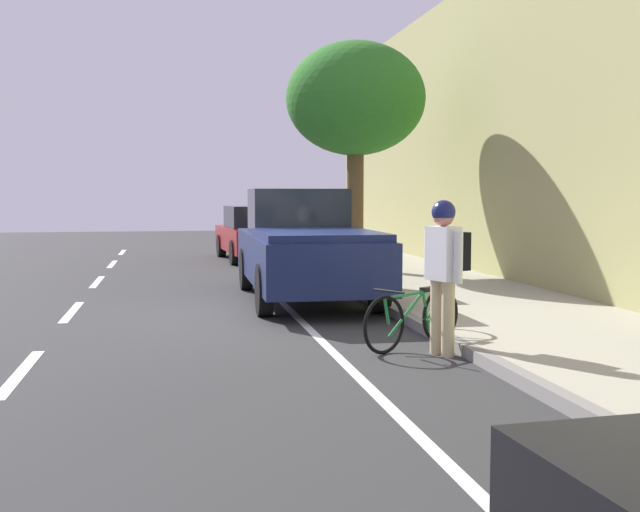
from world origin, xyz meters
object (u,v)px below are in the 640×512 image
at_px(parked_sedan_red_mid, 256,233).
at_px(bicycle_at_curb, 414,318).
at_px(cyclist_with_backpack, 445,260).
at_px(parked_pickup_dark_blue_second, 304,248).
at_px(street_tree_mid_block, 356,100).

distance_m(parked_sedan_red_mid, bicycle_at_curb, 12.71).
relative_size(parked_sedan_red_mid, cyclist_with_backpack, 2.52).
relative_size(parked_pickup_dark_blue_second, parked_sedan_red_mid, 1.18).
relative_size(bicycle_at_curb, street_tree_mid_block, 0.29).
bearing_deg(parked_sedan_red_mid, cyclist_with_backpack, -86.77).
bearing_deg(bicycle_at_curb, parked_sedan_red_mid, 92.34).
relative_size(parked_pickup_dark_blue_second, bicycle_at_curb, 3.57).
bearing_deg(cyclist_with_backpack, parked_sedan_red_mid, 93.23).
distance_m(bicycle_at_curb, cyclist_with_backpack, 0.88).
bearing_deg(cyclist_with_backpack, parked_pickup_dark_blue_second, 98.95).
bearing_deg(bicycle_at_curb, parked_pickup_dark_blue_second, 97.05).
bearing_deg(parked_pickup_dark_blue_second, street_tree_mid_block, 63.96).
distance_m(parked_sedan_red_mid, cyclist_with_backpack, 13.16).
relative_size(parked_pickup_dark_blue_second, street_tree_mid_block, 1.04).
height_order(parked_pickup_dark_blue_second, street_tree_mid_block, street_tree_mid_block).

